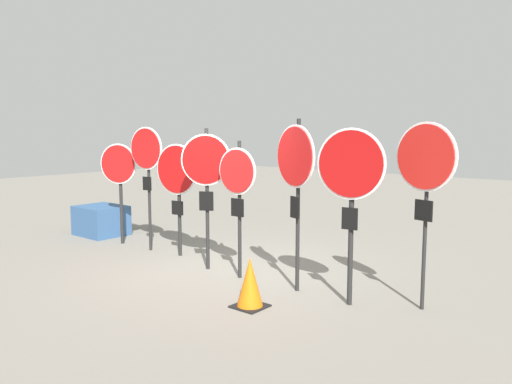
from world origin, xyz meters
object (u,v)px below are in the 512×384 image
Objects in this scene: stop_sign_0 at (119,171)px; stop_sign_2 at (177,177)px; stop_sign_4 at (238,182)px; stop_sign_5 at (295,167)px; storage_crate at (101,220)px; traffic_cone_0 at (250,283)px; stop_sign_3 at (206,170)px; stop_sign_1 at (147,158)px; stop_sign_6 at (351,178)px; stop_sign_7 at (425,168)px.

stop_sign_2 is at bearing -20.16° from stop_sign_0.
stop_sign_4 is at bearing -27.14° from stop_sign_0.
stop_sign_5 is 2.36× the size of storage_crate.
stop_sign_0 is 3.10× the size of traffic_cone_0.
stop_sign_0 is 4.80m from traffic_cone_0.
stop_sign_1 is at bearing 143.83° from stop_sign_3.
stop_sign_1 reaches higher than stop_sign_6.
stop_sign_6 is at bearing -13.20° from stop_sign_2.
stop_sign_1 is 0.99× the size of stop_sign_7.
stop_sign_0 is 0.85× the size of stop_sign_7.
stop_sign_3 reaches higher than stop_sign_2.
stop_sign_7 is at bearing 36.93° from traffic_cone_0.
stop_sign_2 is at bearing -165.75° from stop_sign_5.
stop_sign_6 is (0.91, -0.04, -0.10)m from stop_sign_5.
stop_sign_0 is 5.50m from stop_sign_6.
stop_sign_4 is 1.99m from stop_sign_6.
stop_sign_7 is (1.72, 0.42, 0.05)m from stop_sign_5.
traffic_cone_0 is at bearing -129.53° from stop_sign_7.
stop_sign_2 is 3.82m from stop_sign_6.
stop_sign_1 is at bearing 168.24° from stop_sign_6.
stop_sign_0 is 0.86× the size of stop_sign_1.
stop_sign_7 reaches higher than traffic_cone_0.
stop_sign_3 is 2.24× the size of storage_crate.
storage_crate is at bearing 168.08° from stop_sign_2.
stop_sign_5 is (4.58, -0.21, 0.30)m from stop_sign_0.
stop_sign_1 is 3.59× the size of traffic_cone_0.
stop_sign_2 reaches higher than traffic_cone_0.
stop_sign_5 reaches higher than stop_sign_2.
stop_sign_0 is 0.99× the size of stop_sign_2.
stop_sign_6 is at bearing -9.34° from stop_sign_1.
stop_sign_5 is at bearing 168.91° from stop_sign_6.
stop_sign_7 is (4.60, 0.12, 0.37)m from stop_sign_2.
traffic_cone_0 is (-0.07, -0.93, -1.49)m from stop_sign_5.
stop_sign_6 is (1.98, 0.01, 0.18)m from stop_sign_4.
stop_sign_5 reaches higher than storage_crate.
stop_sign_5 reaches higher than stop_sign_6.
stop_sign_6 is 3.54× the size of traffic_cone_0.
stop_sign_5 reaches higher than traffic_cone_0.
stop_sign_0 is at bearing 165.80° from traffic_cone_0.
stop_sign_6 is 0.94m from stop_sign_7.
stop_sign_1 is 2.62m from stop_sign_4.
traffic_cone_0 is at bearing -74.08° from stop_sign_5.
storage_crate is at bearing 143.59° from stop_sign_3.
stop_sign_5 reaches higher than stop_sign_0.
stop_sign_7 is at bearing -3.99° from stop_sign_1.
stop_sign_4 is (2.59, -0.26, -0.28)m from stop_sign_1.
storage_crate is (-4.63, 0.53, -1.22)m from stop_sign_4.
stop_sign_2 is at bearing 166.41° from stop_sign_6.
stop_sign_5 is 1.76m from traffic_cone_0.
stop_sign_1 is 4.58m from stop_sign_6.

